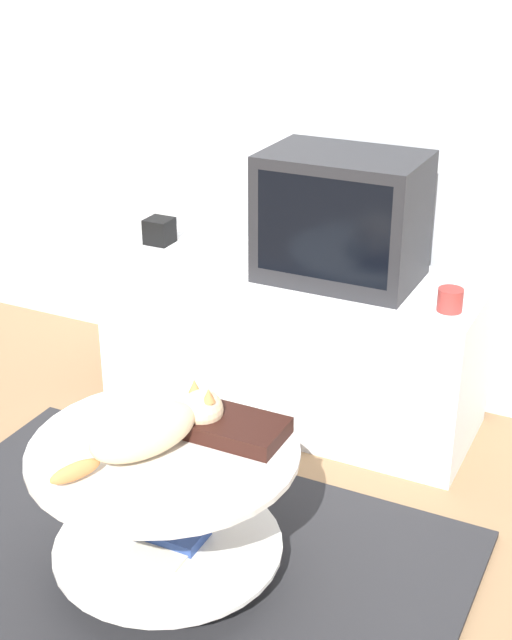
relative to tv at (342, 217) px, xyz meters
name	(u,v)px	position (x,y,z in m)	size (l,w,h in m)	color
ground_plane	(158,572)	(-0.14, -1.03, -0.81)	(12.00, 12.00, 0.00)	#93704C
wall_back	(344,54)	(-0.14, 0.34, 0.49)	(8.00, 0.05, 2.60)	silver
rug	(158,569)	(-0.14, -1.03, -0.80)	(1.73, 1.21, 0.02)	#28282B
tv_stand	(291,342)	(-0.18, 0.00, -0.52)	(1.39, 0.51, 0.59)	white
tv	(342,217)	(0.00, 0.00, 0.00)	(0.54, 0.37, 0.45)	#232326
speaker	(159,231)	(-0.76, 0.03, -0.17)	(0.10, 0.10, 0.10)	black
mug	(450,300)	(0.43, -0.11, -0.19)	(0.08, 0.08, 0.08)	#99332D
coffee_table	(166,496)	(-0.10, -1.04, -0.52)	(0.74, 0.74, 0.43)	#B2B2B7
dvd_box	(236,428)	(0.05, -0.90, -0.33)	(0.27, 0.17, 0.05)	black
cat	(154,428)	(-0.11, -1.06, -0.29)	(0.28, 0.49, 0.14)	beige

